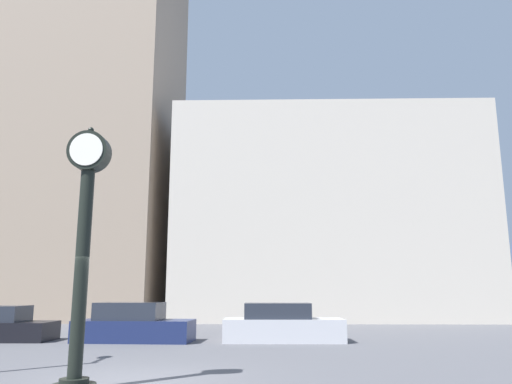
% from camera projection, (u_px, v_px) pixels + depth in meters
% --- Properties ---
extents(ground_plane, '(200.00, 200.00, 0.00)m').
position_uv_depth(ground_plane, '(130.00, 381.00, 10.39)').
color(ground_plane, '#515156').
extents(building_tall_tower, '(15.22, 12.00, 32.37)m').
position_uv_depth(building_tall_tower, '(71.00, 96.00, 37.34)').
color(building_tall_tower, gray).
rests_on(building_tall_tower, ground_plane).
extents(building_storefront_row, '(19.70, 12.00, 13.37)m').
position_uv_depth(building_storefront_row, '(324.00, 221.00, 35.08)').
color(building_storefront_row, beige).
rests_on(building_storefront_row, ground_plane).
extents(street_clock, '(0.82, 0.82, 5.19)m').
position_uv_depth(street_clock, '(84.00, 240.00, 9.92)').
color(street_clock, black).
rests_on(street_clock, ground_plane).
extents(car_navy, '(4.34, 1.98, 1.42)m').
position_uv_depth(car_navy, '(133.00, 325.00, 18.46)').
color(car_navy, '#19234C').
rests_on(car_navy, ground_plane).
extents(car_silver, '(4.44, 1.83, 1.40)m').
position_uv_depth(car_silver, '(282.00, 325.00, 18.49)').
color(car_silver, '#BCBCC1').
rests_on(car_silver, ground_plane).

